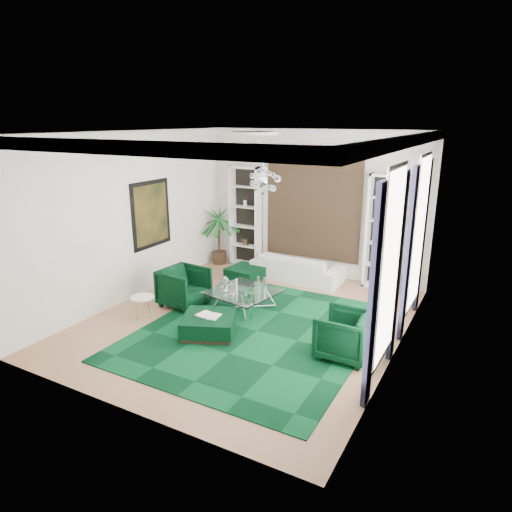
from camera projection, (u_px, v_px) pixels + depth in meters
The scene contains 30 objects.
floor at pixel (248, 321), 9.52m from camera, with size 6.00×7.00×0.02m, color tan.
ceiling at pixel (247, 131), 8.41m from camera, with size 6.00×7.00×0.02m, color white.
wall_back at pixel (314, 204), 11.91m from camera, with size 6.00×0.02×3.80m, color white.
wall_front at pixel (115, 287), 6.02m from camera, with size 6.00×0.02×3.80m, color white.
wall_left at pixel (132, 217), 10.35m from camera, with size 0.02×7.00×3.80m, color white.
wall_right at pixel (404, 252), 7.58m from camera, with size 0.02×7.00×3.80m, color white.
crown_molding at pixel (247, 137), 8.45m from camera, with size 6.00×7.00×0.18m, color white, non-canonical shape.
ceiling_medallion at pixel (254, 133), 8.68m from camera, with size 0.90×0.90×0.05m, color white.
tapestry at pixel (313, 204), 11.87m from camera, with size 2.50×0.06×2.80m, color black.
shelving_left at pixel (245, 217), 12.79m from camera, with size 0.90×0.38×2.80m, color white, non-canonical shape.
shelving_right at pixel (385, 233), 10.99m from camera, with size 0.90×0.38×2.80m, color white, non-canonical shape.
painting at pixel (151, 214), 10.85m from camera, with size 0.04×1.30×1.60m, color black.
window_near at pixel (390, 267), 6.83m from camera, with size 0.03×1.10×2.90m, color white.
curtain_near_a at pixel (373, 299), 6.27m from camera, with size 0.07×0.30×3.25m, color black.
curtain_near_b at pixel (398, 268), 7.58m from camera, with size 0.07×0.30×3.25m, color black.
window_far at pixel (419, 233), 8.85m from camera, with size 0.03×1.10×2.90m, color white.
curtain_far_a at pixel (408, 255), 8.28m from camera, with size 0.07×0.30×3.25m, color black.
curtain_far_b at pixel (423, 237), 9.59m from camera, with size 0.07×0.30×3.25m, color black.
rug at pixel (257, 331), 9.00m from camera, with size 4.20×5.00×0.02m, color black.
sofa at pixel (297, 268), 11.78m from camera, with size 2.34×0.91×0.68m, color white.
armchair_left at pixel (184, 287), 10.17m from camera, with size 0.92×0.95×0.86m, color black.
armchair_right at pixel (344, 335), 7.95m from camera, with size 0.89×0.91×0.83m, color black.
coffee_table at pixel (244, 301), 9.93m from camera, with size 1.32×1.32×0.45m, color white, non-canonical shape.
ottoman_side at pixel (246, 274), 11.75m from camera, with size 0.84×0.84×0.37m, color black.
ottoman_front at pixel (209, 325), 8.84m from camera, with size 0.98×0.98×0.39m, color black.
book at pixel (209, 315), 8.78m from camera, with size 0.45×0.30×0.03m, color white.
side_table at pixel (143, 308), 9.55m from camera, with size 0.49×0.49×0.47m, color white.
palm at pixel (219, 227), 12.94m from camera, with size 1.35×1.35×2.17m, color #196226, non-canonical shape.
chandelier at pixel (263, 181), 9.01m from camera, with size 0.78×0.78×0.71m, color white, non-canonical shape.
table_plant at pixel (251, 293), 9.45m from camera, with size 0.14×0.11×0.25m, color #196226.
Camera 1 is at (4.34, -7.56, 4.03)m, focal length 32.00 mm.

